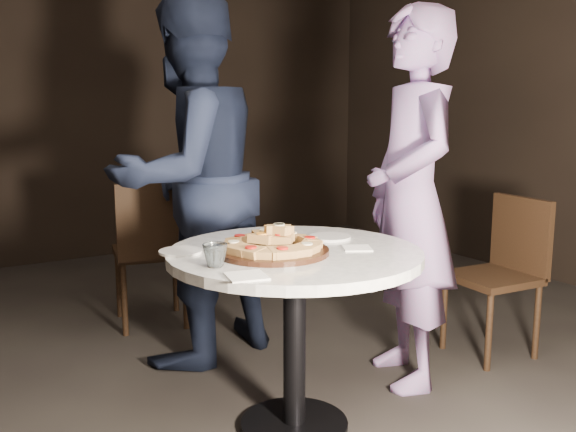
{
  "coord_description": "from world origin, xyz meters",
  "views": [
    {
      "loc": [
        -1.26,
        -2.13,
        1.34
      ],
      "look_at": [
        0.08,
        0.03,
        0.9
      ],
      "focal_mm": 40.0,
      "sensor_mm": 36.0,
      "label": 1
    }
  ],
  "objects_px": {
    "focaccia_pile": "(273,241)",
    "chair_far": "(152,244)",
    "table": "(295,284)",
    "serving_board": "(272,251)",
    "diner_teal": "(411,199)",
    "chair_right": "(505,264)",
    "diner_navy": "(189,180)",
    "water_glass": "(215,255)"
  },
  "relations": [
    {
      "from": "serving_board",
      "to": "water_glass",
      "type": "relative_size",
      "value": 4.87
    },
    {
      "from": "diner_navy",
      "to": "diner_teal",
      "type": "bearing_deg",
      "value": 116.23
    },
    {
      "from": "chair_right",
      "to": "chair_far",
      "type": "bearing_deg",
      "value": -127.81
    },
    {
      "from": "table",
      "to": "serving_board",
      "type": "relative_size",
      "value": 2.38
    },
    {
      "from": "serving_board",
      "to": "chair_right",
      "type": "bearing_deg",
      "value": 5.03
    },
    {
      "from": "serving_board",
      "to": "focaccia_pile",
      "type": "distance_m",
      "value": 0.04
    },
    {
      "from": "water_glass",
      "to": "chair_far",
      "type": "bearing_deg",
      "value": 78.41
    },
    {
      "from": "diner_teal",
      "to": "diner_navy",
      "type": "bearing_deg",
      "value": -115.86
    },
    {
      "from": "water_glass",
      "to": "diner_navy",
      "type": "xyz_separation_m",
      "value": [
        0.34,
        1.02,
        0.14
      ]
    },
    {
      "from": "focaccia_pile",
      "to": "chair_right",
      "type": "distance_m",
      "value": 1.57
    },
    {
      "from": "chair_far",
      "to": "diner_navy",
      "type": "xyz_separation_m",
      "value": [
        0.02,
        -0.54,
        0.43
      ]
    },
    {
      "from": "chair_far",
      "to": "diner_navy",
      "type": "distance_m",
      "value": 0.7
    },
    {
      "from": "table",
      "to": "diner_navy",
      "type": "xyz_separation_m",
      "value": [
        -0.04,
        0.94,
        0.33
      ]
    },
    {
      "from": "water_glass",
      "to": "diner_navy",
      "type": "height_order",
      "value": "diner_navy"
    },
    {
      "from": "focaccia_pile",
      "to": "chair_right",
      "type": "relative_size",
      "value": 0.47
    },
    {
      "from": "serving_board",
      "to": "diner_teal",
      "type": "relative_size",
      "value": 0.25
    },
    {
      "from": "chair_far",
      "to": "diner_teal",
      "type": "relative_size",
      "value": 0.5
    },
    {
      "from": "focaccia_pile",
      "to": "chair_far",
      "type": "relative_size",
      "value": 0.44
    },
    {
      "from": "table",
      "to": "focaccia_pile",
      "type": "xyz_separation_m",
      "value": [
        -0.1,
        -0.01,
        0.19
      ]
    },
    {
      "from": "chair_right",
      "to": "diner_teal",
      "type": "distance_m",
      "value": 0.8
    },
    {
      "from": "serving_board",
      "to": "diner_navy",
      "type": "xyz_separation_m",
      "value": [
        0.06,
        0.95,
        0.18
      ]
    },
    {
      "from": "serving_board",
      "to": "diner_teal",
      "type": "height_order",
      "value": "diner_teal"
    },
    {
      "from": "focaccia_pile",
      "to": "chair_right",
      "type": "xyz_separation_m",
      "value": [
        1.52,
        0.14,
        -0.33
      ]
    },
    {
      "from": "chair_far",
      "to": "diner_teal",
      "type": "height_order",
      "value": "diner_teal"
    },
    {
      "from": "water_glass",
      "to": "chair_far",
      "type": "xyz_separation_m",
      "value": [
        0.32,
        1.56,
        -0.29
      ]
    },
    {
      "from": "serving_board",
      "to": "diner_teal",
      "type": "xyz_separation_m",
      "value": [
        0.84,
        0.14,
        0.12
      ]
    },
    {
      "from": "diner_navy",
      "to": "diner_teal",
      "type": "distance_m",
      "value": 1.13
    },
    {
      "from": "chair_far",
      "to": "table",
      "type": "bearing_deg",
      "value": 104.7
    },
    {
      "from": "focaccia_pile",
      "to": "diner_teal",
      "type": "distance_m",
      "value": 0.86
    },
    {
      "from": "serving_board",
      "to": "chair_far",
      "type": "bearing_deg",
      "value": 88.3
    },
    {
      "from": "focaccia_pile",
      "to": "diner_navy",
      "type": "height_order",
      "value": "diner_navy"
    },
    {
      "from": "water_glass",
      "to": "diner_navy",
      "type": "distance_m",
      "value": 1.08
    },
    {
      "from": "serving_board",
      "to": "chair_right",
      "type": "distance_m",
      "value": 1.56
    },
    {
      "from": "chair_far",
      "to": "chair_right",
      "type": "distance_m",
      "value": 2.01
    },
    {
      "from": "water_glass",
      "to": "diner_teal",
      "type": "height_order",
      "value": "diner_teal"
    },
    {
      "from": "diner_teal",
      "to": "water_glass",
      "type": "bearing_deg",
      "value": -59.13
    },
    {
      "from": "chair_right",
      "to": "diner_teal",
      "type": "bearing_deg",
      "value": -85.87
    },
    {
      "from": "chair_far",
      "to": "diner_teal",
      "type": "distance_m",
      "value": 1.62
    },
    {
      "from": "diner_navy",
      "to": "focaccia_pile",
      "type": "bearing_deg",
      "value": 68.76
    },
    {
      "from": "chair_right",
      "to": "table",
      "type": "bearing_deg",
      "value": -80.2
    },
    {
      "from": "table",
      "to": "chair_far",
      "type": "height_order",
      "value": "chair_far"
    },
    {
      "from": "serving_board",
      "to": "diner_navy",
      "type": "distance_m",
      "value": 0.97
    }
  ]
}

